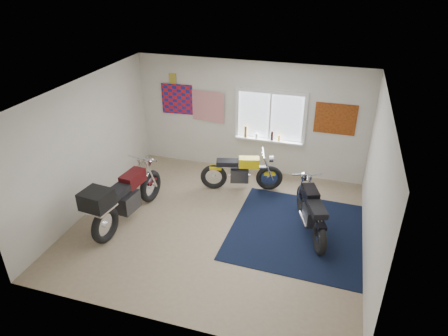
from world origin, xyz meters
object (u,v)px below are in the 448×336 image
(navy_rug, at_px, (297,231))
(yellow_triumph, at_px, (241,173))
(maroon_tourer, at_px, (123,198))
(black_chrome_bike, at_px, (311,212))

(navy_rug, height_order, yellow_triumph, yellow_triumph)
(yellow_triumph, xyz_separation_m, maroon_tourer, (-1.85, -1.97, 0.18))
(black_chrome_bike, xyz_separation_m, maroon_tourer, (-3.52, -0.83, 0.16))
(black_chrome_bike, relative_size, maroon_tourer, 0.82)
(navy_rug, distance_m, maroon_tourer, 3.44)
(navy_rug, xyz_separation_m, maroon_tourer, (-3.31, -0.72, 0.58))
(black_chrome_bike, distance_m, maroon_tourer, 3.62)
(navy_rug, xyz_separation_m, black_chrome_bike, (0.22, 0.10, 0.42))
(navy_rug, height_order, maroon_tourer, maroon_tourer)
(navy_rug, height_order, black_chrome_bike, black_chrome_bike)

